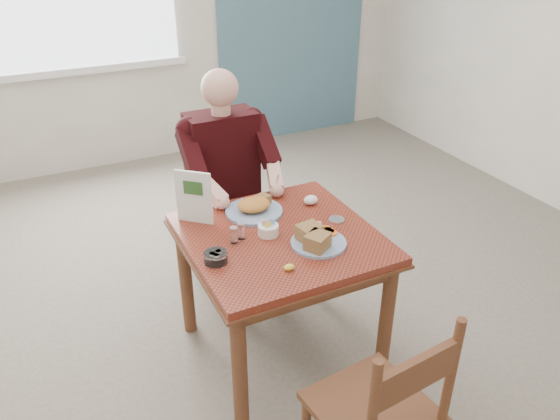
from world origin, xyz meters
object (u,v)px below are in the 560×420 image
table (280,254)px  diner (227,169)px  far_plate (254,207)px  chair_far (224,212)px  near_plate (316,239)px  chair_near (381,414)px

table → diner: diner is taller
far_plate → chair_far: bearing=87.6°
table → chair_far: 0.81m
near_plate → chair_near: bearing=-100.6°
near_plate → far_plate: size_ratio=0.90×
table → near_plate: 0.24m
diner → table: bearing=-90.0°
near_plate → far_plate: bearing=107.6°
chair_near → chair_far: bearing=88.8°
chair_far → far_plate: 0.62m
chair_near → diner: bearing=88.7°
chair_far → chair_near: same height
diner → far_plate: bearing=-92.9°
table → chair_far: bearing=90.0°
chair_far → far_plate: (-0.02, -0.54, 0.30)m
chair_far → table: bearing=-90.0°
diner → chair_far: bearing=90.0°
chair_far → diner: (0.00, -0.09, 0.33)m
chair_near → near_plate: chair_near is taller
table → far_plate: size_ratio=2.39×
chair_far → chair_near: bearing=-91.2°
table → far_plate: 0.30m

